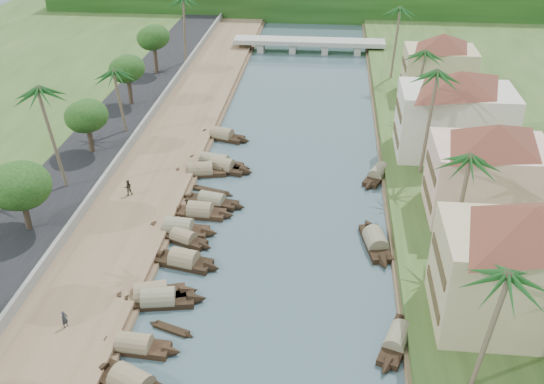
# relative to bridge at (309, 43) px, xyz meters

# --- Properties ---
(ground) EXTENTS (220.00, 220.00, 0.00)m
(ground) POSITION_rel_bridge_xyz_m (-0.00, -72.00, -1.72)
(ground) COLOR #3A5057
(ground) RESTS_ON ground
(left_bank) EXTENTS (10.00, 180.00, 0.80)m
(left_bank) POSITION_rel_bridge_xyz_m (-16.00, -52.00, -1.32)
(left_bank) COLOR brown
(left_bank) RESTS_ON ground
(right_bank) EXTENTS (16.00, 180.00, 1.20)m
(right_bank) POSITION_rel_bridge_xyz_m (19.00, -52.00, -1.12)
(right_bank) COLOR #2F481D
(right_bank) RESTS_ON ground
(road) EXTENTS (8.00, 180.00, 1.40)m
(road) POSITION_rel_bridge_xyz_m (-24.50, -52.00, -1.02)
(road) COLOR black
(road) RESTS_ON ground
(retaining_wall) EXTENTS (0.40, 180.00, 1.10)m
(retaining_wall) POSITION_rel_bridge_xyz_m (-20.20, -52.00, -0.37)
(retaining_wall) COLOR gray
(retaining_wall) RESTS_ON left_bank
(bridge) EXTENTS (28.00, 4.00, 2.40)m
(bridge) POSITION_rel_bridge_xyz_m (0.00, 0.00, 0.00)
(bridge) COLOR #9E9F94
(bridge) RESTS_ON ground
(building_near) EXTENTS (14.85, 14.85, 10.20)m
(building_near) POSITION_rel_bridge_xyz_m (18.99, -74.00, 4.66)
(building_near) COLOR tan
(building_near) RESTS_ON right_bank
(building_mid) EXTENTS (14.11, 14.11, 9.70)m
(building_mid) POSITION_rel_bridge_xyz_m (19.99, -58.00, 4.41)
(building_mid) COLOR beige
(building_mid) RESTS_ON right_bank
(building_far) EXTENTS (15.59, 15.59, 10.20)m
(building_far) POSITION_rel_bridge_xyz_m (18.99, -44.00, 4.66)
(building_far) COLOR beige
(building_far) RESTS_ON right_bank
(building_distant) EXTENTS (12.62, 12.62, 9.20)m
(building_distant) POSITION_rel_bridge_xyz_m (19.99, -24.00, 4.16)
(building_distant) COLOR tan
(building_distant) RESTS_ON right_bank
(sampan_1) EXTENTS (8.27, 5.15, 2.42)m
(sampan_1) POSITION_rel_bridge_xyz_m (-8.71, -82.73, -1.30)
(sampan_1) COLOR black
(sampan_1) RESTS_ON ground
(sampan_2) EXTENTS (7.66, 2.06, 2.03)m
(sampan_2) POSITION_rel_bridge_xyz_m (-9.63, -78.99, -1.31)
(sampan_2) COLOR black
(sampan_2) RESTS_ON ground
(sampan_3) EXTENTS (8.43, 3.12, 2.22)m
(sampan_3) POSITION_rel_bridge_xyz_m (-9.22, -73.56, -1.31)
(sampan_3) COLOR black
(sampan_3) RESTS_ON ground
(sampan_4) EXTENTS (8.36, 4.08, 2.32)m
(sampan_4) POSITION_rel_bridge_xyz_m (-10.03, -72.97, -1.30)
(sampan_4) COLOR black
(sampan_4) RESTS_ON ground
(sampan_5) EXTENTS (7.45, 3.32, 2.31)m
(sampan_5) POSITION_rel_bridge_xyz_m (-8.32, -67.94, -1.30)
(sampan_5) COLOR black
(sampan_5) RESTS_ON ground
(sampan_6) EXTENTS (8.27, 2.46, 2.41)m
(sampan_6) POSITION_rel_bridge_xyz_m (-10.05, -62.77, -1.30)
(sampan_6) COLOR black
(sampan_6) RESTS_ON ground
(sampan_7) EXTENTS (6.69, 3.86, 1.84)m
(sampan_7) POSITION_rel_bridge_xyz_m (-9.20, -64.33, -1.32)
(sampan_7) COLOR black
(sampan_7) RESTS_ON ground
(sampan_8) EXTENTS (7.43, 2.25, 2.27)m
(sampan_8) POSITION_rel_bridge_xyz_m (-8.59, -59.36, -1.30)
(sampan_8) COLOR black
(sampan_8) RESTS_ON ground
(sampan_9) EXTENTS (7.97, 3.24, 2.01)m
(sampan_9) POSITION_rel_bridge_xyz_m (-7.78, -57.00, -1.31)
(sampan_9) COLOR black
(sampan_9) RESTS_ON ground
(sampan_10) EXTENTS (8.52, 3.32, 2.29)m
(sampan_10) POSITION_rel_bridge_xyz_m (-10.37, -50.40, -1.30)
(sampan_10) COLOR black
(sampan_10) RESTS_ON ground
(sampan_11) EXTENTS (8.25, 3.54, 2.30)m
(sampan_11) POSITION_rel_bridge_xyz_m (-8.09, -49.08, -1.30)
(sampan_11) COLOR black
(sampan_11) RESTS_ON ground
(sampan_12) EXTENTS (9.71, 3.88, 2.26)m
(sampan_12) POSITION_rel_bridge_xyz_m (-9.16, -47.98, -1.31)
(sampan_12) COLOR black
(sampan_12) RESTS_ON ground
(sampan_13) EXTENTS (8.40, 4.04, 2.25)m
(sampan_13) POSITION_rel_bridge_xyz_m (-9.60, -40.19, -1.31)
(sampan_13) COLOR black
(sampan_13) RESTS_ON ground
(sampan_14) EXTENTS (4.06, 8.02, 1.97)m
(sampan_14) POSITION_rel_bridge_xyz_m (10.27, -76.38, -1.31)
(sampan_14) COLOR black
(sampan_14) RESTS_ON ground
(sampan_15) EXTENTS (3.32, 8.66, 2.26)m
(sampan_15) POSITION_rel_bridge_xyz_m (9.27, -63.15, -1.31)
(sampan_15) COLOR black
(sampan_15) RESTS_ON ground
(sampan_16) EXTENTS (4.67, 8.22, 2.05)m
(sampan_16) POSITION_rel_bridge_xyz_m (10.28, -48.98, -1.31)
(sampan_16) COLOR black
(sampan_16) RESTS_ON ground
(canoe_1) EXTENTS (4.21, 2.04, 0.68)m
(canoe_1) POSITION_rel_bridge_xyz_m (-7.41, -76.62, -1.62)
(canoe_1) COLOR black
(canoe_1) RESTS_ON ground
(canoe_2) EXTENTS (5.68, 2.49, 0.83)m
(canoe_2) POSITION_rel_bridge_xyz_m (-8.42, -54.31, -1.62)
(canoe_2) COLOR black
(canoe_2) RESTS_ON ground
(palm_0) EXTENTS (3.20, 3.20, 11.11)m
(palm_0) POSITION_rel_bridge_xyz_m (15.00, -81.18, 8.82)
(palm_0) COLOR brown
(palm_0) RESTS_ON ground
(palm_1) EXTENTS (3.20, 3.20, 11.24)m
(palm_1) POSITION_rel_bridge_xyz_m (16.00, -65.26, 8.94)
(palm_1) COLOR brown
(palm_1) RESTS_ON ground
(palm_2) EXTENTS (3.20, 3.20, 13.37)m
(palm_2) POSITION_rel_bridge_xyz_m (15.00, -49.59, 10.98)
(palm_2) COLOR brown
(palm_2) RESTS_ON ground
(palm_3) EXTENTS (3.20, 3.20, 10.39)m
(palm_3) POSITION_rel_bridge_xyz_m (16.00, -32.12, 8.12)
(palm_3) COLOR brown
(palm_3) RESTS_ON ground
(palm_5) EXTENTS (3.20, 3.20, 12.59)m
(palm_5) POSITION_rel_bridge_xyz_m (-24.00, -56.93, 10.45)
(palm_5) COLOR brown
(palm_5) RESTS_ON ground
(palm_6) EXTENTS (3.20, 3.20, 9.56)m
(palm_6) POSITION_rel_bridge_xyz_m (-22.00, -41.91, 7.51)
(palm_6) COLOR brown
(palm_6) RESTS_ON ground
(palm_7) EXTENTS (3.20, 3.20, 12.55)m
(palm_7) POSITION_rel_bridge_xyz_m (14.00, -16.80, 10.20)
(palm_7) COLOR brown
(palm_7) RESTS_ON ground
(palm_8) EXTENTS (3.20, 3.20, 12.22)m
(palm_8) POSITION_rel_bridge_xyz_m (-20.50, -12.72, 10.08)
(palm_8) COLOR brown
(palm_8) RESTS_ON ground
(tree_2) EXTENTS (5.43, 5.43, 6.93)m
(tree_2) POSITION_rel_bridge_xyz_m (-24.00, -65.46, 4.31)
(tree_2) COLOR #4F3D2D
(tree_2) RESTS_ON ground
(tree_3) EXTENTS (4.62, 4.62, 6.52)m
(tree_3) POSITION_rel_bridge_xyz_m (-24.00, -48.37, 4.22)
(tree_3) COLOR #4F3D2D
(tree_3) RESTS_ON ground
(tree_4) EXTENTS (4.49, 4.49, 7.05)m
(tree_4) POSITION_rel_bridge_xyz_m (-24.00, -32.61, 4.78)
(tree_4) COLOR #4F3D2D
(tree_4) RESTS_ON ground
(tree_5) EXTENTS (4.64, 4.64, 7.73)m
(tree_5) POSITION_rel_bridge_xyz_m (-24.00, -18.71, 5.39)
(tree_5) COLOR #4F3D2D
(tree_5) RESTS_ON ground
(tree_6) EXTENTS (4.95, 4.95, 7.44)m
(tree_6) POSITION_rel_bridge_xyz_m (24.00, -41.28, 4.80)
(tree_6) COLOR #4F3D2D
(tree_6) RESTS_ON ground
(person_near) EXTENTS (0.59, 0.65, 1.49)m
(person_near) POSITION_rel_bridge_xyz_m (-15.40, -77.86, -0.18)
(person_near) COLOR #2A2C33
(person_near) RESTS_ON left_bank
(person_far) EXTENTS (1.06, 0.96, 1.77)m
(person_far) POSITION_rel_bridge_xyz_m (-16.80, -57.19, -0.04)
(person_far) COLOR #302C21
(person_far) RESTS_ON left_bank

